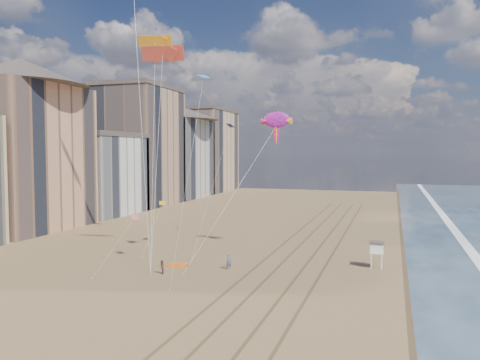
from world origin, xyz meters
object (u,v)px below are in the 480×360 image
Objects in this scene: grounded_kite at (178,265)px; kite_flyer_b at (162,267)px; lifeguard_stand at (377,248)px; show_kite at (276,120)px; kite_flyer_a at (229,262)px.

grounded_kite is 3.72m from kite_flyer_b.
kite_flyer_b is at bearing -155.65° from lifeguard_stand.
lifeguard_stand is at bearing 71.89° from kite_flyer_b.
show_kite is 18.71m from kite_flyer_a.
kite_flyer_a is at bearing 80.94° from kite_flyer_b.
kite_flyer_a is at bearing -108.75° from show_kite.
lifeguard_stand reaches higher than grounded_kite.
grounded_kite is (-21.46, -6.11, -2.17)m from lifeguard_stand.
show_kite reaches higher than kite_flyer_a.
kite_flyer_b is at bearing -105.62° from grounded_kite.
kite_flyer_a is at bearing -159.66° from lifeguard_stand.
kite_flyer_a is (-3.09, -9.09, -16.06)m from show_kite.
lifeguard_stand is 22.41m from grounded_kite.
grounded_kite is 6.05m from kite_flyer_a.
kite_flyer_a is 7.34m from kite_flyer_b.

